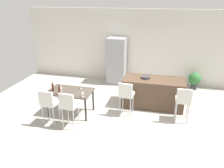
{
  "coord_description": "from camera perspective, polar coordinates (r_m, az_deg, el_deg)",
  "views": [
    {
      "loc": [
        0.81,
        -5.95,
        3.37
      ],
      "look_at": [
        -0.69,
        0.1,
        0.85
      ],
      "focal_mm": 35.42,
      "sensor_mm": 36.0,
      "label": 1
    }
  ],
  "objects": [
    {
      "name": "dining_chair_near",
      "position": [
        6.18,
        -16.05,
        -4.52
      ],
      "size": [
        0.41,
        0.41,
        1.05
      ],
      "color": "silver",
      "rests_on": "ground_plane"
    },
    {
      "name": "wine_glass_middle",
      "position": [
        6.62,
        -13.03,
        -0.83
      ],
      "size": [
        0.07,
        0.07,
        0.17
      ],
      "color": "silver",
      "rests_on": "dining_table"
    },
    {
      "name": "fruit_bowl",
      "position": [
        7.06,
        8.69,
        1.72
      ],
      "size": [
        0.28,
        0.28,
        0.07
      ],
      "primitive_type": "cylinder",
      "color": "#333338",
      "rests_on": "kitchen_island"
    },
    {
      "name": "bar_chair_left",
      "position": [
        6.45,
        3.69,
        -2.51
      ],
      "size": [
        0.43,
        0.43,
        1.05
      ],
      "color": "silver",
      "rests_on": "ground_plane"
    },
    {
      "name": "bar_chair_middle",
      "position": [
        6.4,
        17.94,
        -3.82
      ],
      "size": [
        0.41,
        0.41,
        1.05
      ],
      "color": "silver",
      "rests_on": "ground_plane"
    },
    {
      "name": "back_wall",
      "position": [
        9.04,
        8.6,
        9.48
      ],
      "size": [
        10.0,
        0.12,
        2.9
      ],
      "primitive_type": "cube",
      "color": "silver",
      "rests_on": "ground_plane"
    },
    {
      "name": "ground_plane",
      "position": [
        6.89,
        5.44,
        -7.41
      ],
      "size": [
        10.0,
        10.0,
        0.0
      ],
      "primitive_type": "plane",
      "color": "#ADA89E"
    },
    {
      "name": "dining_table",
      "position": [
        6.67,
        -10.7,
        -2.31
      ],
      "size": [
        1.3,
        0.79,
        0.74
      ],
      "color": "#4C4238",
      "rests_on": "ground_plane"
    },
    {
      "name": "wine_glass_right",
      "position": [
        6.7,
        -8.09,
        -0.21
      ],
      "size": [
        0.07,
        0.07,
        0.17
      ],
      "color": "silver",
      "rests_on": "dining_table"
    },
    {
      "name": "potted_plant",
      "position": [
        8.94,
        20.54,
        1.07
      ],
      "size": [
        0.46,
        0.46,
        0.66
      ],
      "color": "#38383D",
      "rests_on": "ground_plane"
    },
    {
      "name": "dining_chair_far",
      "position": [
        5.93,
        -11.13,
        -5.23
      ],
      "size": [
        0.41,
        0.41,
        1.05
      ],
      "color": "silver",
      "rests_on": "ground_plane"
    },
    {
      "name": "wine_bottle_corner",
      "position": [
        6.71,
        -15.05,
        -0.85
      ],
      "size": [
        0.07,
        0.07,
        0.29
      ],
      "color": "#471E19",
      "rests_on": "dining_table"
    },
    {
      "name": "wine_bottle_left",
      "position": [
        6.43,
        -13.44,
        -1.64
      ],
      "size": [
        0.07,
        0.07,
        0.31
      ],
      "color": "#471E19",
      "rests_on": "dining_table"
    },
    {
      "name": "refrigerator",
      "position": [
        8.91,
        1.25,
        6.02
      ],
      "size": [
        0.72,
        0.68,
        1.84
      ],
      "primitive_type": "cube",
      "color": "#939699",
      "rests_on": "ground_plane"
    },
    {
      "name": "wine_glass_far",
      "position": [
        6.17,
        -7.63,
        -2.18
      ],
      "size": [
        0.07,
        0.07,
        0.17
      ],
      "color": "silver",
      "rests_on": "dining_table"
    },
    {
      "name": "kitchen_island",
      "position": [
        7.23,
        10.56,
        -2.15
      ],
      "size": [
        1.91,
        0.88,
        0.92
      ],
      "primitive_type": "cube",
      "color": "#4C3828",
      "rests_on": "ground_plane"
    }
  ]
}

